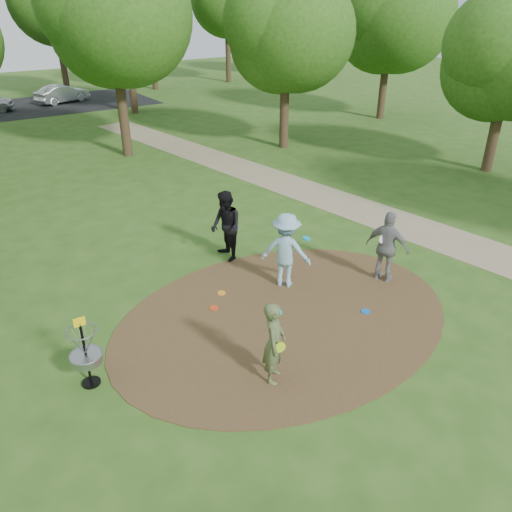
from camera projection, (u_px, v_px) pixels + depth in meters
ground at (285, 317)px, 11.76m from camera, size 100.00×100.00×0.00m
dirt_clearing at (285, 316)px, 11.75m from camera, size 8.40×8.40×0.02m
footpath at (405, 225)px, 16.46m from camera, size 7.55×39.89×0.01m
parking_lot at (48, 105)px, 34.76m from camera, size 14.00×8.00×0.01m
player_observer_with_disc at (274, 343)px, 9.46m from camera, size 0.74×0.75×1.75m
player_throwing_with_disc at (286, 251)px, 12.61m from camera, size 1.51×1.47×2.00m
player_walking_with_disc at (226, 226)px, 13.92m from camera, size 0.87×1.06×2.01m
player_waiting_with_disc at (387, 247)px, 12.84m from camera, size 0.86×1.23×1.94m
disc_ground_cyan at (278, 312)px, 11.87m from camera, size 0.22×0.22×0.02m
disc_ground_blue at (366, 311)px, 11.90m from camera, size 0.22×0.22×0.02m
disc_ground_red at (214, 308)px, 12.04m from camera, size 0.22×0.22×0.02m
car_right at (62, 94)px, 35.22m from camera, size 3.96×2.49×1.23m
disc_ground_orange at (221, 293)px, 12.65m from camera, size 0.22×0.22×0.02m
disc_golf_basket at (84, 347)px, 9.33m from camera, size 0.63×0.63×1.54m
tree_ring at (195, 44)px, 17.48m from camera, size 37.52×45.04×8.84m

